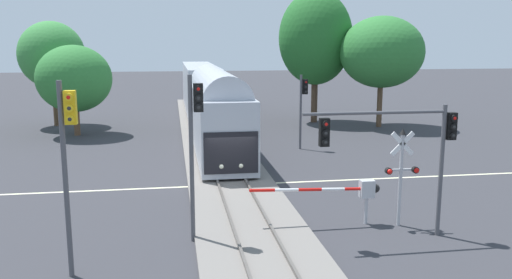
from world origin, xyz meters
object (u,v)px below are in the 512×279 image
(commuter_train, at_px, (207,96))
(pine_left_background, at_px, (52,55))
(oak_far_right, at_px, (315,38))
(maple_right_background, at_px, (382,52))
(oak_behind_train, at_px, (74,79))
(traffic_signal_far_side, at_px, (303,100))
(traffic_signal_median, at_px, (195,132))
(crossing_gate_near, at_px, (354,190))
(traffic_signal_near_right, at_px, (402,139))
(crossing_signal_mast, at_px, (401,167))
(traffic_signal_near_left, at_px, (68,148))

(commuter_train, distance_m, pine_left_background, 13.98)
(oak_far_right, distance_m, maple_right_background, 6.07)
(oak_behind_train, bearing_deg, pine_left_background, 116.68)
(traffic_signal_far_side, xyz_separation_m, oak_behind_train, (-16.11, 8.11, 1.03))
(traffic_signal_median, distance_m, oak_behind_train, 25.34)
(commuter_train, distance_m, crossing_gate_near, 24.64)
(traffic_signal_median, distance_m, oak_far_right, 30.47)
(commuter_train, relative_size, traffic_signal_far_side, 7.57)
(commuter_train, height_order, pine_left_background, pine_left_background)
(traffic_signal_far_side, xyz_separation_m, traffic_signal_near_right, (-0.57, -16.74, 0.38))
(traffic_signal_near_right, xyz_separation_m, oak_far_right, (4.65, 28.64, 3.78))
(traffic_signal_far_side, relative_size, maple_right_background, 0.54)
(traffic_signal_near_right, height_order, maple_right_background, maple_right_background)
(crossing_signal_mast, bearing_deg, crossing_gate_near, 165.76)
(crossing_signal_mast, bearing_deg, traffic_signal_median, -177.34)
(pine_left_background, distance_m, maple_right_background, 28.11)
(crossing_gate_near, bearing_deg, traffic_signal_near_left, -162.58)
(crossing_signal_mast, distance_m, oak_far_right, 28.17)
(pine_left_background, height_order, oak_far_right, oak_far_right)
(traffic_signal_far_side, bearing_deg, oak_behind_train, 153.29)
(traffic_signal_median, height_order, maple_right_background, maple_right_background)
(traffic_signal_near_left, height_order, traffic_signal_median, traffic_signal_near_left)
(crossing_gate_near, distance_m, oak_far_right, 28.25)
(traffic_signal_far_side, bearing_deg, oak_far_right, 71.08)
(traffic_signal_near_left, bearing_deg, traffic_signal_median, 31.50)
(traffic_signal_near_right, distance_m, pine_left_background, 35.24)
(traffic_signal_median, bearing_deg, commuter_train, 85.18)
(maple_right_background, bearing_deg, crossing_signal_mast, -110.33)
(crossing_gate_near, height_order, oak_behind_train, oak_behind_train)
(traffic_signal_far_side, distance_m, oak_behind_train, 18.06)
(traffic_signal_far_side, bearing_deg, traffic_signal_near_right, -91.96)
(crossing_signal_mast, bearing_deg, oak_behind_train, 124.40)
(maple_right_background, bearing_deg, commuter_train, 177.20)
(crossing_signal_mast, height_order, oak_far_right, oak_far_right)
(crossing_gate_near, height_order, traffic_signal_median, traffic_signal_median)
(crossing_gate_near, height_order, traffic_signal_near_right, traffic_signal_near_right)
(oak_far_right, xyz_separation_m, maple_right_background, (4.85, -3.44, -1.18))
(traffic_signal_near_right, xyz_separation_m, pine_left_background, (-18.18, 30.10, 2.36))
(traffic_signal_near_right, bearing_deg, maple_right_background, 69.33)
(crossing_gate_near, distance_m, traffic_signal_near_left, 10.95)
(traffic_signal_median, relative_size, traffic_signal_near_right, 1.06)
(traffic_signal_far_side, height_order, pine_left_background, pine_left_background)
(traffic_signal_near_right, xyz_separation_m, maple_right_background, (9.50, 25.20, 2.60))
(crossing_signal_mast, bearing_deg, traffic_signal_near_right, -116.83)
(oak_far_right, height_order, maple_right_background, oak_far_right)
(commuter_train, relative_size, oak_behind_train, 5.46)
(crossing_gate_near, relative_size, oak_behind_train, 0.75)
(crossing_gate_near, xyz_separation_m, traffic_signal_near_right, (1.10, -1.68, 2.36))
(traffic_signal_median, xyz_separation_m, traffic_signal_near_right, (7.37, -0.87, -0.29))
(crossing_signal_mast, bearing_deg, maple_right_background, 69.67)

